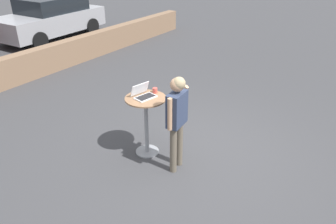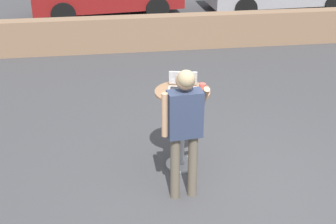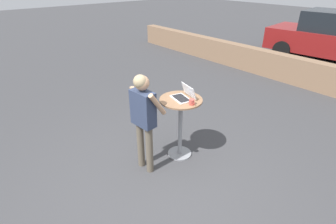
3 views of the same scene
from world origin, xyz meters
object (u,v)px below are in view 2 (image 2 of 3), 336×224
at_px(cafe_table, 182,116).
at_px(standing_person, 185,120).
at_px(laptop, 183,86).
at_px(coffee_mug, 203,87).

xyz_separation_m(cafe_table, standing_person, (-0.09, -0.66, 0.29)).
relative_size(laptop, standing_person, 0.25).
bearing_deg(coffee_mug, standing_person, -117.25).
distance_m(cafe_table, coffee_mug, 0.46).
height_order(cafe_table, laptop, laptop).
relative_size(cafe_table, laptop, 2.66).
relative_size(cafe_table, coffee_mug, 9.22).
xyz_separation_m(cafe_table, coffee_mug, (0.25, -0.01, 0.39)).
xyz_separation_m(laptop, coffee_mug, (0.24, -0.06, -0.00)).
height_order(laptop, coffee_mug, laptop).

